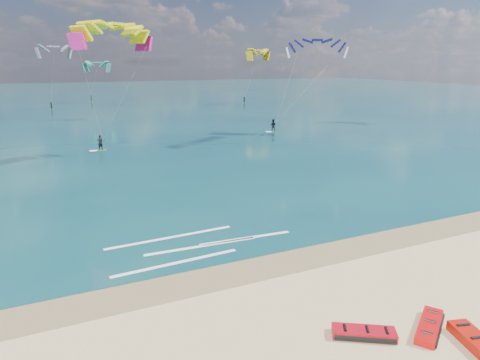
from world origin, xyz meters
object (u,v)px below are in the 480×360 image
object	(u,v)px
packed_kite_mid	(363,337)
kitesurfer_main	(106,82)
kitesurfer_far	(297,79)
packed_kite_left	(429,330)
packed_kite_right	(478,349)

from	to	relation	value
packed_kite_mid	kitesurfer_main	bearing A→B (deg)	127.17
packed_kite_mid	kitesurfer_far	xyz separation A→B (m)	(21.44, 39.24, 7.12)
packed_kite_left	packed_kite_right	distance (m)	1.61
packed_kite_mid	kitesurfer_far	bearing A→B (deg)	92.84
packed_kite_right	kitesurfer_far	size ratio (longest dim) A/B	0.19
packed_kite_left	packed_kite_right	size ratio (longest dim) A/B	0.94
packed_kite_left	packed_kite_mid	size ratio (longest dim) A/B	1.05
packed_kite_left	kitesurfer_main	xyz separation A→B (m)	(-5.81, 35.08, 7.34)
packed_kite_left	packed_kite_mid	world-z (taller)	same
packed_kite_mid	kitesurfer_main	xyz separation A→B (m)	(-3.42, 34.41, 7.34)
packed_kite_left	kitesurfer_far	world-z (taller)	kitesurfer_far
kitesurfer_far	packed_kite_mid	bearing A→B (deg)	-134.73
packed_kite_mid	kitesurfer_main	distance (m)	35.35
kitesurfer_main	packed_kite_left	bearing A→B (deg)	-82.63
kitesurfer_main	packed_kite_right	bearing A→B (deg)	-81.98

